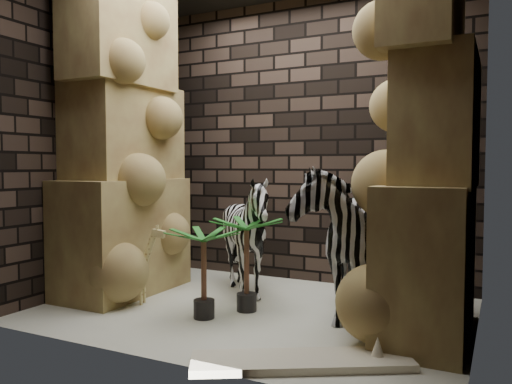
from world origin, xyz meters
The scene contains 13 objects.
floor centered at (0.00, 0.00, 0.00)m, with size 3.50×3.50×0.00m, color beige.
wall_back centered at (0.00, 1.25, 1.50)m, with size 3.50×3.50×0.00m, color black.
wall_front centered at (0.00, -1.25, 1.50)m, with size 3.50×3.50×0.00m, color black.
wall_left centered at (-1.75, 0.00, 1.50)m, with size 3.00×3.00×0.00m, color black.
wall_right centered at (1.75, 0.00, 1.50)m, with size 3.00×3.00×0.00m, color black.
rock_pillar_left centered at (-1.40, 0.00, 1.50)m, with size 0.68×1.30×3.00m, color tan, non-canonical shape.
rock_pillar_right centered at (1.42, 0.00, 1.50)m, with size 0.58×1.25×3.00m, color tan, non-canonical shape.
zebra_right centered at (0.68, 0.19, 0.73)m, with size 0.66×1.23×1.46m, color white.
zebra_left centered at (-0.25, 0.40, 0.51)m, with size 0.91×1.13×1.02m, color white.
giraffe_toy centered at (-1.05, -0.29, 0.36)m, with size 0.37×0.12×0.73m, color #DECC80, non-canonical shape.
palm_front centered at (-0.03, -0.04, 0.40)m, with size 0.36×0.36×0.80m, color #1F6924, non-canonical shape.
palm_back centered at (-0.25, -0.37, 0.37)m, with size 0.36×0.36×0.74m, color #1F6924, non-canonical shape.
surfboard centered at (0.81, -0.92, 0.03)m, with size 1.36×0.33×0.05m, color #F5EAC6.
Camera 1 is at (1.90, -3.76, 1.23)m, focal length 35.09 mm.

